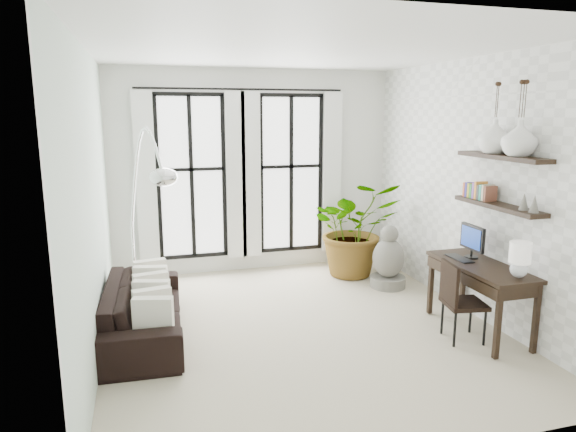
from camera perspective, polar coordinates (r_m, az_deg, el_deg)
name	(u,v)px	position (r m, az deg, el deg)	size (l,w,h in m)	color
floor	(300,327)	(6.30, 1.38, -12.25)	(5.00, 5.00, 0.00)	beige
ceiling	(302,49)	(5.81, 1.54, 18.03)	(5.00, 5.00, 0.00)	white
wall_left	(91,205)	(5.61, -21.05, 1.11)	(5.00, 5.00, 0.00)	silver
wall_right	(472,188)	(6.86, 19.73, 2.95)	(5.00, 5.00, 0.00)	white
wall_back	(254,172)	(8.25, -3.76, 4.91)	(4.50, 4.50, 0.00)	white
windows	(243,175)	(8.14, -5.03, 4.53)	(3.26, 0.13, 2.65)	white
wall_shelves	(497,185)	(6.24, 22.24, 3.18)	(0.25, 1.30, 0.60)	black
sofa	(143,310)	(6.20, -15.77, -10.02)	(2.13, 0.83, 0.62)	black
throw_pillows	(152,294)	(6.13, -14.92, -8.32)	(0.40, 1.52, 0.40)	silver
plant	(354,228)	(8.10, 7.38, -1.34)	(1.36, 1.18, 1.51)	#2D7228
desk	(483,271)	(6.27, 20.84, -5.75)	(0.59, 1.39, 1.21)	black
desk_chair	(458,297)	(6.09, 18.33, -8.49)	(0.49, 0.49, 0.90)	black
arc_lamp	(145,171)	(6.48, -15.64, 4.81)	(0.74, 1.56, 2.37)	silver
buddha	(388,261)	(7.69, 11.09, -4.95)	(0.52, 0.52, 0.93)	gray
vase_a	(520,138)	(5.97, 24.34, 7.88)	(0.37, 0.37, 0.38)	white
vase_b	(495,137)	(6.28, 21.98, 8.19)	(0.37, 0.37, 0.38)	white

